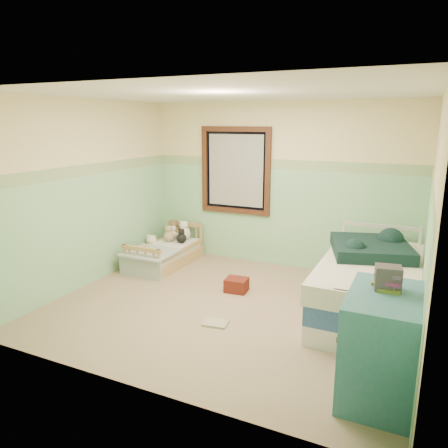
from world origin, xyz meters
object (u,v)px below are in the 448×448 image
at_px(plush_floor_tan, 147,259).
at_px(dresser, 381,345).
at_px(toddler_bed_frame, 166,259).
at_px(plush_floor_cream, 152,250).
at_px(twin_bed_frame, 368,306).
at_px(floor_book, 216,323).
at_px(red_pillow, 237,285).

xyz_separation_m(plush_floor_tan, dresser, (3.61, -1.87, 0.33)).
xyz_separation_m(toddler_bed_frame, dresser, (3.40, -2.07, 0.36)).
xyz_separation_m(plush_floor_cream, twin_bed_frame, (3.50, -0.71, -0.02)).
relative_size(plush_floor_cream, floor_book, 0.99).
relative_size(plush_floor_cream, red_pillow, 0.94).
relative_size(plush_floor_tan, red_pillow, 0.81).
bearing_deg(plush_floor_tan, toddler_bed_frame, 42.44).
bearing_deg(plush_floor_tan, plush_floor_cream, 113.36).
relative_size(toddler_bed_frame, plush_floor_cream, 4.95).
xyz_separation_m(twin_bed_frame, floor_book, (-1.50, -0.96, -0.10)).
xyz_separation_m(plush_floor_cream, red_pillow, (1.83, -0.70, -0.04)).
relative_size(twin_bed_frame, dresser, 2.30).
bearing_deg(dresser, plush_floor_tan, 152.58).
bearing_deg(dresser, toddler_bed_frame, 148.64).
bearing_deg(red_pillow, toddler_bed_frame, 159.52).
height_order(dresser, red_pillow, dresser).
bearing_deg(toddler_bed_frame, floor_book, -42.91).
distance_m(twin_bed_frame, floor_book, 1.78).
height_order(plush_floor_tan, red_pillow, plush_floor_tan).
height_order(twin_bed_frame, red_pillow, twin_bed_frame).
bearing_deg(dresser, red_pillow, 141.77).
xyz_separation_m(plush_floor_cream, floor_book, (2.00, -1.67, -0.12)).
height_order(toddler_bed_frame, red_pillow, red_pillow).
xyz_separation_m(dresser, red_pillow, (-1.93, 1.52, -0.35)).
bearing_deg(plush_floor_cream, red_pillow, -20.96).
relative_size(dresser, red_pillow, 3.12).
relative_size(red_pillow, floor_book, 1.05).
bearing_deg(plush_floor_cream, floor_book, -39.91).
relative_size(plush_floor_cream, twin_bed_frame, 0.13).
relative_size(toddler_bed_frame, red_pillow, 4.64).
bearing_deg(red_pillow, plush_floor_cream, 159.04).
bearing_deg(plush_floor_cream, dresser, -30.59).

